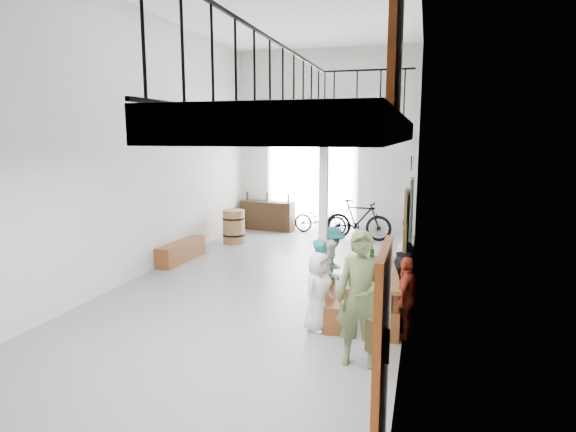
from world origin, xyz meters
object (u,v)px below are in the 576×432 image
(bench_inner, at_px, (335,302))
(serving_counter, at_px, (267,216))
(oak_barrel, at_px, (234,226))
(bicycle_near, at_px, (320,219))
(host_standing, at_px, (361,299))
(side_bench, at_px, (181,251))
(tasting_table, at_px, (371,276))

(bench_inner, relative_size, serving_counter, 1.07)
(oak_barrel, height_order, bicycle_near, oak_barrel)
(host_standing, bearing_deg, oak_barrel, 124.24)
(oak_barrel, xyz_separation_m, serving_counter, (0.31, 2.02, -0.01))
(side_bench, xyz_separation_m, serving_counter, (0.75, 4.22, 0.22))
(tasting_table, height_order, bicycle_near, bicycle_near)
(host_standing, bearing_deg, tasting_table, 91.46)
(bicycle_near, bearing_deg, side_bench, 158.54)
(bench_inner, height_order, host_standing, host_standing)
(serving_counter, bearing_deg, side_bench, -93.86)
(bench_inner, bearing_deg, tasting_table, -7.75)
(bench_inner, xyz_separation_m, side_bench, (-4.12, 2.38, 0.02))
(oak_barrel, xyz_separation_m, host_standing, (4.31, -6.26, 0.43))
(tasting_table, xyz_separation_m, bicycle_near, (-2.22, 6.45, -0.26))
(side_bench, distance_m, oak_barrel, 2.25)
(tasting_table, relative_size, oak_barrel, 2.32)
(side_bench, height_order, host_standing, host_standing)
(side_bench, bearing_deg, tasting_table, -26.79)
(tasting_table, distance_m, oak_barrel, 6.25)
(oak_barrel, relative_size, host_standing, 0.52)
(serving_counter, relative_size, bicycle_near, 1.02)
(oak_barrel, bearing_deg, bench_inner, -51.17)
(oak_barrel, distance_m, serving_counter, 2.05)
(oak_barrel, relative_size, bicycle_near, 0.54)
(side_bench, relative_size, serving_counter, 0.98)
(bench_inner, bearing_deg, side_bench, 141.45)
(side_bench, distance_m, serving_counter, 4.29)
(oak_barrel, xyz_separation_m, bicycle_near, (2.04, 1.88, -0.02))
(tasting_table, distance_m, serving_counter, 7.69)
(tasting_table, bearing_deg, bench_inner, 174.30)
(tasting_table, relative_size, serving_counter, 1.24)
(tasting_table, relative_size, side_bench, 1.27)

